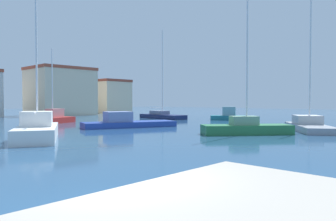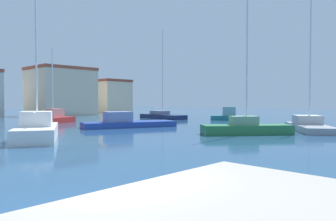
{
  "view_description": "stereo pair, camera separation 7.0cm",
  "coord_description": "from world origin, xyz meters",
  "px_view_note": "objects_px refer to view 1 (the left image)",
  "views": [
    {
      "loc": [
        -3.78,
        -5.09,
        2.48
      ],
      "look_at": [
        19.33,
        17.15,
        1.53
      ],
      "focal_mm": 34.54,
      "sensor_mm": 36.0,
      "label": 1
    },
    {
      "loc": [
        -3.73,
        -5.14,
        2.48
      ],
      "look_at": [
        19.33,
        17.15,
        1.53
      ],
      "focal_mm": 34.54,
      "sensor_mm": 36.0,
      "label": 2
    }
  ],
  "objects_px": {
    "sailboat_navy_outer_mooring": "(162,115)",
    "motorboat_teal_inner_mooring": "(229,116)",
    "sailboat_white_near_pier": "(37,129)",
    "sailboat_grey_far_left": "(309,125)",
    "sailboat_green_center_channel": "(246,127)",
    "sailboat_red_behind_lamppost": "(53,118)",
    "motorboat_blue_distant_east": "(126,122)"
  },
  "relations": [
    {
      "from": "sailboat_red_behind_lamppost",
      "to": "motorboat_teal_inner_mooring",
      "type": "xyz_separation_m",
      "value": [
        18.77,
        -10.53,
        0.01
      ]
    },
    {
      "from": "sailboat_navy_outer_mooring",
      "to": "motorboat_teal_inner_mooring",
      "type": "xyz_separation_m",
      "value": [
        3.46,
        -8.87,
        0.1
      ]
    },
    {
      "from": "sailboat_navy_outer_mooring",
      "to": "sailboat_grey_far_left",
      "type": "distance_m",
      "value": 22.37
    },
    {
      "from": "sailboat_grey_far_left",
      "to": "motorboat_blue_distant_east",
      "type": "bearing_deg",
      "value": 121.92
    },
    {
      "from": "sailboat_green_center_channel",
      "to": "sailboat_red_behind_lamppost",
      "type": "bearing_deg",
      "value": 101.66
    },
    {
      "from": "sailboat_grey_far_left",
      "to": "sailboat_green_center_channel",
      "type": "xyz_separation_m",
      "value": [
        -6.42,
        2.17,
        0.04
      ]
    },
    {
      "from": "motorboat_teal_inner_mooring",
      "to": "sailboat_green_center_channel",
      "type": "xyz_separation_m",
      "value": [
        -14.35,
        -10.88,
        -0.04
      ]
    },
    {
      "from": "sailboat_navy_outer_mooring",
      "to": "sailboat_grey_far_left",
      "type": "xyz_separation_m",
      "value": [
        -4.48,
        -21.91,
        0.03
      ]
    },
    {
      "from": "motorboat_teal_inner_mooring",
      "to": "sailboat_green_center_channel",
      "type": "relative_size",
      "value": 0.43
    },
    {
      "from": "sailboat_green_center_channel",
      "to": "motorboat_teal_inner_mooring",
      "type": "bearing_deg",
      "value": 37.16
    },
    {
      "from": "sailboat_red_behind_lamppost",
      "to": "sailboat_grey_far_left",
      "type": "bearing_deg",
      "value": -65.32
    },
    {
      "from": "motorboat_teal_inner_mooring",
      "to": "sailboat_white_near_pier",
      "type": "bearing_deg",
      "value": -173.69
    },
    {
      "from": "sailboat_red_behind_lamppost",
      "to": "sailboat_white_near_pier",
      "type": "distance_m",
      "value": 15.56
    },
    {
      "from": "sailboat_green_center_channel",
      "to": "sailboat_navy_outer_mooring",
      "type": "bearing_deg",
      "value": 61.12
    },
    {
      "from": "sailboat_grey_far_left",
      "to": "motorboat_teal_inner_mooring",
      "type": "relative_size",
      "value": 2.37
    },
    {
      "from": "motorboat_blue_distant_east",
      "to": "sailboat_grey_far_left",
      "type": "height_order",
      "value": "sailboat_grey_far_left"
    },
    {
      "from": "motorboat_teal_inner_mooring",
      "to": "sailboat_red_behind_lamppost",
      "type": "bearing_deg",
      "value": 150.7
    },
    {
      "from": "sailboat_navy_outer_mooring",
      "to": "sailboat_red_behind_lamppost",
      "type": "height_order",
      "value": "sailboat_navy_outer_mooring"
    },
    {
      "from": "sailboat_navy_outer_mooring",
      "to": "motorboat_teal_inner_mooring",
      "type": "bearing_deg",
      "value": -68.7
    },
    {
      "from": "sailboat_navy_outer_mooring",
      "to": "sailboat_grey_far_left",
      "type": "height_order",
      "value": "sailboat_navy_outer_mooring"
    },
    {
      "from": "sailboat_red_behind_lamppost",
      "to": "sailboat_green_center_channel",
      "type": "distance_m",
      "value": 21.86
    },
    {
      "from": "sailboat_grey_far_left",
      "to": "sailboat_red_behind_lamppost",
      "type": "relative_size",
      "value": 1.38
    },
    {
      "from": "sailboat_white_near_pier",
      "to": "sailboat_green_center_channel",
      "type": "bearing_deg",
      "value": -33.06
    },
    {
      "from": "sailboat_green_center_channel",
      "to": "sailboat_white_near_pier",
      "type": "bearing_deg",
      "value": 146.94
    },
    {
      "from": "sailboat_navy_outer_mooring",
      "to": "motorboat_teal_inner_mooring",
      "type": "relative_size",
      "value": 2.6
    },
    {
      "from": "sailboat_grey_far_left",
      "to": "motorboat_teal_inner_mooring",
      "type": "xyz_separation_m",
      "value": [
        7.93,
        13.05,
        0.08
      ]
    },
    {
      "from": "motorboat_blue_distant_east",
      "to": "sailboat_white_near_pier",
      "type": "relative_size",
      "value": 0.95
    },
    {
      "from": "sailboat_grey_far_left",
      "to": "sailboat_white_near_pier",
      "type": "xyz_separation_m",
      "value": [
        -18.62,
        10.11,
        0.16
      ]
    },
    {
      "from": "sailboat_navy_outer_mooring",
      "to": "sailboat_white_near_pier",
      "type": "bearing_deg",
      "value": -152.93
    },
    {
      "from": "motorboat_blue_distant_east",
      "to": "sailboat_navy_outer_mooring",
      "type": "bearing_deg",
      "value": 32.38
    },
    {
      "from": "sailboat_navy_outer_mooring",
      "to": "sailboat_red_behind_lamppost",
      "type": "bearing_deg",
      "value": 173.8
    },
    {
      "from": "motorboat_blue_distant_east",
      "to": "sailboat_grey_far_left",
      "type": "bearing_deg",
      "value": -58.08
    }
  ]
}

